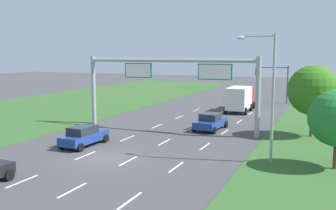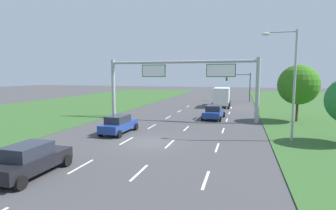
{
  "view_description": "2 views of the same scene",
  "coord_description": "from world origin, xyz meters",
  "px_view_note": "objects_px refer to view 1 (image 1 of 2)",
  "views": [
    {
      "loc": [
        14.04,
        -21.45,
        7.17
      ],
      "look_at": [
        1.18,
        8.04,
        2.8
      ],
      "focal_mm": 40.0,
      "sensor_mm": 36.0,
      "label": 1
    },
    {
      "loc": [
        6.83,
        -18.36,
        5.08
      ],
      "look_at": [
        -0.59,
        7.82,
        2.01
      ],
      "focal_mm": 28.0,
      "sensor_mm": 36.0,
      "label": 2
    }
  ],
  "objects_px": {
    "car_mid_lane": "(211,122)",
    "roadside_tree_mid": "(313,90)",
    "car_lead_silver": "(84,136)",
    "box_truck": "(240,98)",
    "sign_gantry": "(170,79)",
    "traffic_light_mast": "(274,77)",
    "street_lamp": "(267,87)"
  },
  "relations": [
    {
      "from": "car_mid_lane",
      "to": "traffic_light_mast",
      "type": "bearing_deg",
      "value": 86.78
    },
    {
      "from": "car_lead_silver",
      "to": "box_truck",
      "type": "relative_size",
      "value": 0.62
    },
    {
      "from": "roadside_tree_mid",
      "to": "car_mid_lane",
      "type": "bearing_deg",
      "value": -177.17
    },
    {
      "from": "car_mid_lane",
      "to": "traffic_light_mast",
      "type": "distance_m",
      "value": 23.17
    },
    {
      "from": "car_mid_lane",
      "to": "roadside_tree_mid",
      "type": "distance_m",
      "value": 9.58
    },
    {
      "from": "car_lead_silver",
      "to": "car_mid_lane",
      "type": "height_order",
      "value": "car_lead_silver"
    },
    {
      "from": "roadside_tree_mid",
      "to": "box_truck",
      "type": "bearing_deg",
      "value": 126.04
    },
    {
      "from": "box_truck",
      "to": "sign_gantry",
      "type": "height_order",
      "value": "sign_gantry"
    },
    {
      "from": "box_truck",
      "to": "traffic_light_mast",
      "type": "bearing_deg",
      "value": 74.18
    },
    {
      "from": "car_lead_silver",
      "to": "sign_gantry",
      "type": "bearing_deg",
      "value": 67.69
    },
    {
      "from": "car_mid_lane",
      "to": "box_truck",
      "type": "xyz_separation_m",
      "value": [
        -0.03,
        12.84,
        0.9
      ]
    },
    {
      "from": "car_mid_lane",
      "to": "box_truck",
      "type": "distance_m",
      "value": 12.87
    },
    {
      "from": "car_lead_silver",
      "to": "car_mid_lane",
      "type": "bearing_deg",
      "value": 55.92
    },
    {
      "from": "car_lead_silver",
      "to": "traffic_light_mast",
      "type": "height_order",
      "value": "traffic_light_mast"
    },
    {
      "from": "car_mid_lane",
      "to": "car_lead_silver",
      "type": "bearing_deg",
      "value": -122.3
    },
    {
      "from": "car_mid_lane",
      "to": "box_truck",
      "type": "height_order",
      "value": "box_truck"
    },
    {
      "from": "traffic_light_mast",
      "to": "street_lamp",
      "type": "relative_size",
      "value": 0.66
    },
    {
      "from": "car_mid_lane",
      "to": "box_truck",
      "type": "bearing_deg",
      "value": 93.55
    },
    {
      "from": "car_lead_silver",
      "to": "street_lamp",
      "type": "xyz_separation_m",
      "value": [
        13.82,
        1.1,
        4.26
      ]
    },
    {
      "from": "car_lead_silver",
      "to": "traffic_light_mast",
      "type": "bearing_deg",
      "value": 74.87
    },
    {
      "from": "box_truck",
      "to": "traffic_light_mast",
      "type": "xyz_separation_m",
      "value": [
        2.68,
        9.97,
        2.18
      ]
    },
    {
      "from": "car_lead_silver",
      "to": "sign_gantry",
      "type": "relative_size",
      "value": 0.26
    },
    {
      "from": "car_lead_silver",
      "to": "roadside_tree_mid",
      "type": "xyz_separation_m",
      "value": [
        16.25,
        10.55,
        3.27
      ]
    },
    {
      "from": "car_mid_lane",
      "to": "street_lamp",
      "type": "height_order",
      "value": "street_lamp"
    },
    {
      "from": "traffic_light_mast",
      "to": "street_lamp",
      "type": "bearing_deg",
      "value": -82.99
    },
    {
      "from": "car_lead_silver",
      "to": "car_mid_lane",
      "type": "relative_size",
      "value": 0.97
    },
    {
      "from": "car_lead_silver",
      "to": "roadside_tree_mid",
      "type": "distance_m",
      "value": 19.65
    },
    {
      "from": "box_truck",
      "to": "street_lamp",
      "type": "xyz_separation_m",
      "value": [
        6.59,
        -21.85,
        3.39
      ]
    },
    {
      "from": "sign_gantry",
      "to": "street_lamp",
      "type": "distance_m",
      "value": 12.46
    },
    {
      "from": "box_truck",
      "to": "sign_gantry",
      "type": "relative_size",
      "value": 0.41
    },
    {
      "from": "traffic_light_mast",
      "to": "street_lamp",
      "type": "xyz_separation_m",
      "value": [
        3.91,
        -31.82,
        1.21
      ]
    },
    {
      "from": "car_mid_lane",
      "to": "roadside_tree_mid",
      "type": "relative_size",
      "value": 0.73
    }
  ]
}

